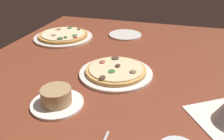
# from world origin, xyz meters

# --- Properties ---
(dining_table) EXTENTS (1.50, 1.10, 0.04)m
(dining_table) POSITION_xyz_m (0.00, 0.00, 0.02)
(dining_table) COLOR brown
(dining_table) RESTS_ON ground
(pizza_main) EXTENTS (0.26, 0.26, 0.03)m
(pizza_main) POSITION_xyz_m (0.05, -0.01, 0.05)
(pizza_main) COLOR white
(pizza_main) RESTS_ON dining_table
(pizza_side) EXTENTS (0.29, 0.29, 0.03)m
(pizza_side) POSITION_xyz_m (0.35, 0.34, 0.05)
(pizza_side) COLOR silver
(pizza_side) RESTS_ON dining_table
(ramekin_on_saucer) EXTENTS (0.15, 0.15, 0.05)m
(ramekin_on_saucer) POSITION_xyz_m (-0.17, 0.10, 0.06)
(ramekin_on_saucer) COLOR white
(ramekin_on_saucer) RESTS_ON dining_table
(side_plate) EXTENTS (0.17, 0.17, 0.01)m
(side_plate) POSITION_xyz_m (0.47, 0.05, 0.04)
(side_plate) COLOR silver
(side_plate) RESTS_ON dining_table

